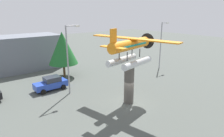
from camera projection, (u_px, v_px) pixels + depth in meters
ground_plane at (129, 102)px, 22.48m from camera, size 140.00×140.00×0.00m
display_pedestal at (129, 84)px, 21.86m from camera, size 1.10×1.10×4.46m
floatplane_monument at (131, 49)px, 20.88m from camera, size 7.15×10.40×4.00m
car_mid_blue at (51, 83)px, 25.92m from camera, size 4.20×2.02×1.76m
streetlight_primary at (69, 55)px, 23.77m from camera, size 1.84×0.28×8.45m
streetlight_secondary at (161, 42)px, 35.27m from camera, size 1.84×0.28×8.17m
storefront_building at (25, 52)px, 35.32m from camera, size 11.65×6.73×5.94m
tree_east at (63, 48)px, 30.24m from camera, size 4.46×4.46×7.06m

